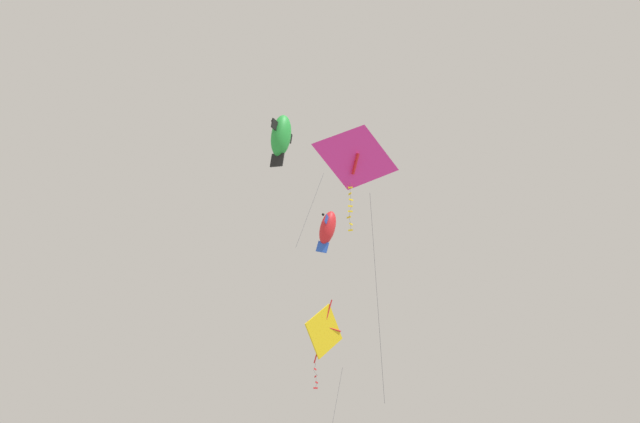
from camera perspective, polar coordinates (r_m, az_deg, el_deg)
kite_diamond_near_left at (r=40.31m, az=0.22°, el=-6.82°), size 2.16×1.07×5.42m
kite_delta_low_drifter at (r=37.05m, az=2.00°, el=3.00°), size 2.82×2.35×10.03m
kite_fish_upper_right at (r=34.41m, az=0.43°, el=-0.94°), size 1.06×0.89×1.58m
kite_fish_mid_left at (r=44.79m, az=-2.22°, el=4.29°), size 3.23×2.03×7.25m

